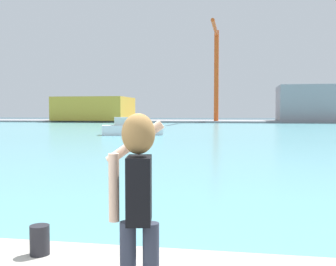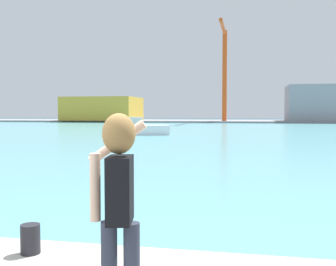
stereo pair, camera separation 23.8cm
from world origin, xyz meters
TOP-DOWN VIEW (x-y plane):
  - ground_plane at (0.00, 50.00)m, footprint 220.00×220.00m
  - harbor_water at (0.00, 52.00)m, footprint 140.00×100.00m
  - far_shore_dock at (0.00, 92.00)m, footprint 140.00×20.00m
  - person_photographer at (1.12, 0.24)m, footprint 0.53×0.55m
  - harbor_bollard at (-0.44, 1.49)m, footprint 0.24×0.24m
  - boat_moored at (-8.59, 35.66)m, footprint 6.31×3.73m
  - warehouse_left at (-31.71, 87.56)m, footprint 16.69×12.74m
  - warehouse_right at (18.24, 89.35)m, footprint 15.21×10.95m
  - port_crane at (-2.81, 83.19)m, footprint 1.00×14.31m

SIDE VIEW (x-z plane):
  - ground_plane at x=0.00m, z-range 0.00..0.00m
  - harbor_water at x=0.00m, z-range 0.00..0.02m
  - far_shore_dock at x=0.00m, z-range 0.00..0.39m
  - boat_moored at x=-8.59m, z-range -0.22..1.55m
  - harbor_bollard at x=-0.44m, z-range 0.53..0.89m
  - person_photographer at x=1.12m, z-range 0.72..2.46m
  - warehouse_left at x=-31.71m, z-range 0.39..5.83m
  - warehouse_right at x=18.24m, z-range 0.39..8.14m
  - port_crane at x=-2.81m, z-range 2.70..22.25m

